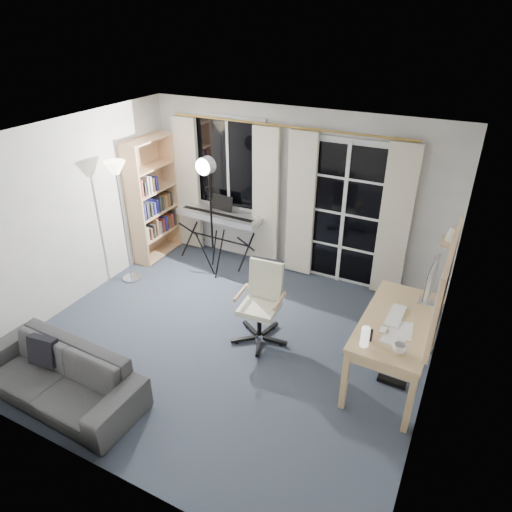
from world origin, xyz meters
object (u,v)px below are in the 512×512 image
(monitor, at_px, (431,280))
(sofa, at_px, (55,369))
(keyboard_piano, at_px, (219,217))
(studio_light, at_px, (207,180))
(desk, at_px, (398,328))
(bookshelf, at_px, (151,202))
(torchiere_lamp, at_px, (118,187))
(mug, at_px, (400,347))
(office_chair, at_px, (263,295))

(monitor, distance_m, sofa, 3.93)
(keyboard_piano, distance_m, studio_light, 0.86)
(studio_light, height_order, desk, studio_light)
(bookshelf, distance_m, sofa, 3.17)
(torchiere_lamp, relative_size, studio_light, 0.97)
(bookshelf, xyz_separation_m, studio_light, (1.14, -0.14, 0.57))
(keyboard_piano, bearing_deg, mug, -30.43)
(keyboard_piano, xyz_separation_m, sofa, (0.04, -3.25, -0.38))
(bookshelf, height_order, studio_light, bookshelf)
(bookshelf, bearing_deg, studio_light, -7.58)
(torchiere_lamp, relative_size, monitor, 3.30)
(bookshelf, relative_size, keyboard_piano, 1.40)
(torchiere_lamp, relative_size, sofa, 0.96)
(mug, bearing_deg, desk, 101.31)
(studio_light, bearing_deg, mug, -19.62)
(desk, bearing_deg, bookshelf, 166.03)
(bookshelf, xyz_separation_m, mug, (4.10, -1.63, -0.09))
(monitor, bearing_deg, desk, -111.82)
(studio_light, bearing_deg, sofa, -84.49)
(mug, bearing_deg, keyboard_piano, 147.91)
(studio_light, bearing_deg, office_chair, -28.83)
(sofa, bearing_deg, office_chair, 54.72)
(bookshelf, bearing_deg, torchiere_lamp, -79.38)
(bookshelf, relative_size, mug, 15.41)
(keyboard_piano, height_order, monitor, monitor)
(torchiere_lamp, distance_m, sofa, 2.56)
(monitor, bearing_deg, office_chair, -164.82)
(studio_light, xyz_separation_m, mug, (2.97, -1.49, -0.66))
(mug, relative_size, sofa, 0.07)
(keyboard_piano, relative_size, desk, 0.96)
(office_chair, bearing_deg, studio_light, 139.24)
(torchiere_lamp, distance_m, office_chair, 2.47)
(bookshelf, height_order, sofa, bookshelf)
(torchiere_lamp, bearing_deg, monitor, 1.74)
(office_chair, height_order, sofa, office_chair)
(office_chair, height_order, monitor, monitor)
(desk, bearing_deg, sofa, -146.57)
(mug, bearing_deg, bookshelf, 158.36)
(mug, distance_m, sofa, 3.35)
(desk, xyz_separation_m, monitor, (0.20, 0.45, 0.38))
(bookshelf, xyz_separation_m, torchiere_lamp, (0.16, -0.80, 0.53))
(bookshelf, relative_size, office_chair, 1.93)
(studio_light, bearing_deg, torchiere_lamp, -138.68)
(torchiere_lamp, xyz_separation_m, office_chair, (2.30, -0.29, -0.85))
(bookshelf, bearing_deg, monitor, -9.91)
(keyboard_piano, height_order, mug, keyboard_piano)
(office_chair, xyz_separation_m, mug, (1.64, -0.53, 0.23))
(torchiere_lamp, xyz_separation_m, desk, (3.84, -0.33, -0.77))
(bookshelf, height_order, torchiere_lamp, bookshelf)
(office_chair, bearing_deg, desk, -6.13)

